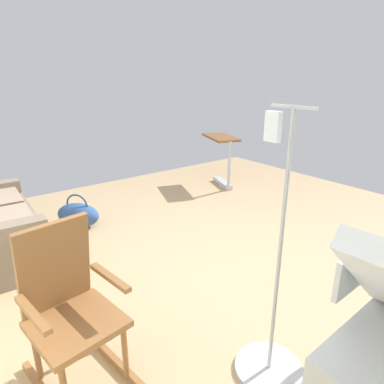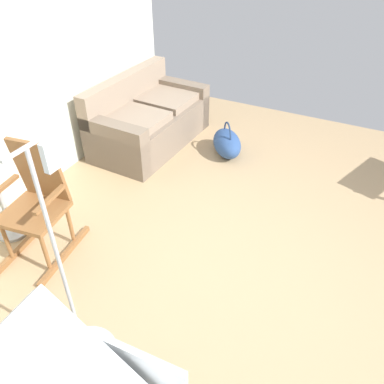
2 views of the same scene
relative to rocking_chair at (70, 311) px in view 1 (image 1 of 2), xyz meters
name	(u,v)px [view 1 (image 1 of 2)]	position (x,y,z in m)	size (l,w,h in m)	color
ground_plane	(234,254)	(0.50, -1.88, -0.50)	(6.52, 6.52, 0.00)	tan
rocking_chair	(70,311)	(0.00, 0.00, 0.00)	(0.82, 0.57, 1.05)	brown
overbed_table	(222,155)	(2.41, -3.44, 0.03)	(0.89, 0.65, 0.84)	#B2B5BA
duffel_bag	(78,215)	(2.24, -0.82, -0.35)	(0.64, 0.59, 0.43)	#2D4C84
iv_pole	(270,339)	(-0.71, -1.00, -0.25)	(0.44, 0.44, 1.69)	#B2B5BA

